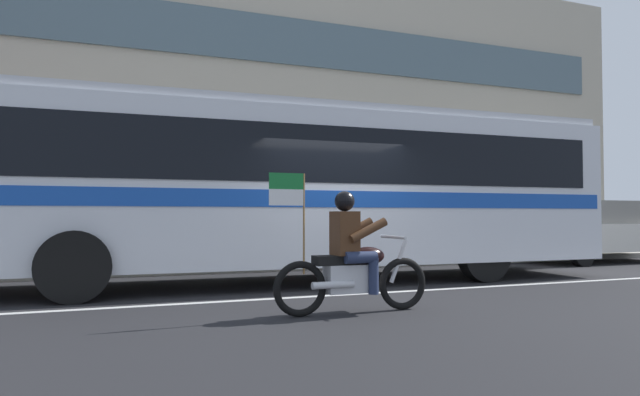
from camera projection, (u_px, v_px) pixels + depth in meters
The scene contains 8 objects.
ground_plane at pixel (335, 290), 9.31m from camera, with size 60.00×60.00×0.00m, color black.
sidewalk_curb at pixel (257, 262), 14.06m from camera, with size 28.00×3.80×0.15m, color gray.
lane_center_stripe at pixel (349, 294), 8.75m from camera, with size 26.60×0.14×0.01m, color silver.
office_building_facade at pixel (238, 101), 16.34m from camera, with size 28.00×0.89×9.23m.
transit_bus at pixel (297, 182), 10.38m from camera, with size 12.21×2.89×3.22m.
motorcycle_with_rider at pixel (351, 261), 7.10m from camera, with size 2.20×0.64×1.78m.
parked_hatchback_downstreet at pixel (594, 231), 14.85m from camera, with size 4.44×1.87×1.64m.
fire_hydrant at pixel (310, 246), 13.30m from camera, with size 0.22×0.30×0.75m.
Camera 1 is at (-3.61, -8.63, 1.25)m, focal length 31.07 mm.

